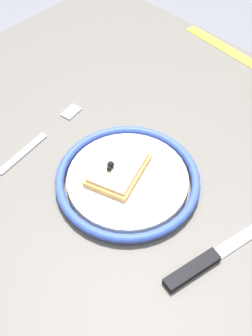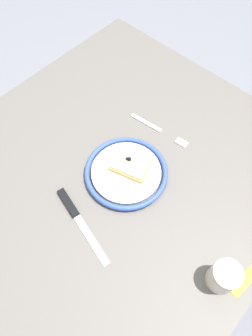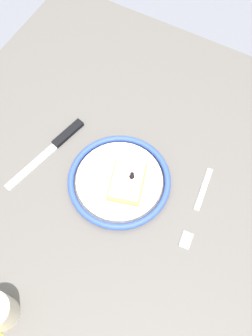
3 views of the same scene
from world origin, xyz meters
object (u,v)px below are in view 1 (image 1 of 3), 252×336
knife (210,259)px  measuring_tape (236,55)px  pizza_slice_near (118,169)px  fork (42,137)px  dining_table (112,221)px  plate (128,180)px

knife → measuring_tape: (-0.25, 0.43, -0.00)m
pizza_slice_near → measuring_tape: size_ratio=0.45×
pizza_slice_near → fork: (-0.16, -0.03, -0.02)m
pizza_slice_near → knife: pizza_slice_near is taller
dining_table → measuring_tape: (-0.06, 0.44, 0.09)m
fork → measuring_tape: (0.12, 0.44, -0.00)m
dining_table → plate: (0.01, 0.03, 0.10)m
dining_table → knife: 0.21m
dining_table → measuring_tape: 0.46m
knife → fork: size_ratio=1.18×
knife → plate: bearing=173.5°
pizza_slice_near → knife: size_ratio=0.51×
dining_table → measuring_tape: bearing=97.4°
measuring_tape → knife: bearing=-55.0°
pizza_slice_near → measuring_tape: 0.42m
fork → measuring_tape: 0.46m
plate → measuring_tape: size_ratio=0.88×
knife → fork: 0.36m
knife → measuring_tape: 0.50m
plate → fork: plate is taller
plate → pizza_slice_near: 0.02m
pizza_slice_near → plate: bearing=5.3°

